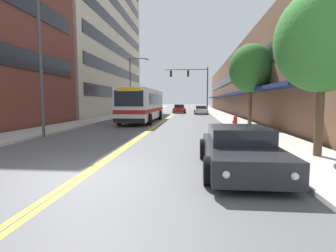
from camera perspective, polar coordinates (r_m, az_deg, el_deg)
The scene contains 17 objects.
ground_plane at distance 43.94m, azimuth 1.49°, elevation 2.84°, with size 240.00×240.00×0.00m, color #565659.
sidewalk_left at distance 44.94m, azimuth -7.37°, elevation 2.93°, with size 2.85×106.00×0.12m.
sidewalk_right at distance 44.03m, azimuth 10.53°, elevation 2.83°, with size 2.85×106.00×0.12m.
centre_line at distance 43.94m, azimuth 1.49°, elevation 2.84°, with size 0.34×106.00×0.01m.
office_tower_left at distance 46.46m, azimuth -18.04°, elevation 19.14°, with size 12.08×31.43×26.40m.
storefront_row_right at distance 44.92m, azimuth 17.91°, elevation 8.32°, with size 9.10×68.00×8.91m.
city_bus at distance 25.72m, azimuth -5.40°, elevation 4.84°, with size 2.84×11.64×3.08m.
car_black_parked_left_mid at distance 35.78m, azimuth -6.52°, elevation 3.22°, with size 2.03×4.51×1.35m.
car_charcoal_parked_right_foreground at distance 7.95m, azimuth 15.22°, elevation -4.99°, with size 2.18×4.82×1.26m.
car_white_parked_right_mid at distance 40.92m, azimuth 7.19°, elevation 3.44°, with size 2.09×4.17×1.27m.
car_red_moving_lead at distance 44.02m, azimuth 2.49°, elevation 3.71°, with size 2.09×4.20×1.43m.
traffic_signal_mast at distance 40.80m, azimuth 5.51°, elevation 9.78°, with size 6.68×0.38×7.15m.
street_lamp_left_near at distance 16.15m, azimuth -25.04°, elevation 16.13°, with size 2.64×0.28×8.66m.
street_lamp_left_far at distance 35.39m, azimuth -7.60°, elevation 9.66°, with size 2.66×0.28×7.69m.
street_tree_right_near at distance 10.54m, azimuth 30.75°, elevation 15.71°, with size 3.16×3.16×5.65m.
street_tree_right_mid at distance 21.60m, azimuth 17.64°, elevation 11.82°, with size 3.38×3.38×6.25m.
fire_hydrant at distance 19.04m, azimuth 14.43°, elevation 0.90°, with size 0.35×0.27×0.87m.
Camera 1 is at (2.92, -6.80, 2.01)m, focal length 28.00 mm.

